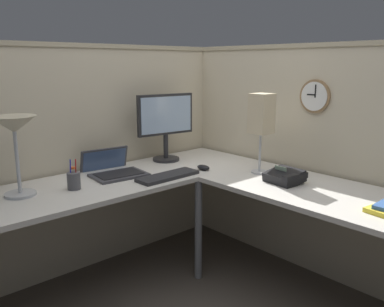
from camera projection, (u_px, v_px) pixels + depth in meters
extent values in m
plane|color=#4C443D|center=(197.00, 295.00, 2.59)|extent=(6.80, 6.80, 0.00)
cube|color=beige|center=(74.00, 163.00, 2.81)|extent=(2.57, 0.10, 1.55)
cube|color=tan|center=(66.00, 45.00, 2.64)|extent=(2.57, 0.12, 0.03)
cube|color=beige|center=(316.00, 163.00, 2.80)|extent=(0.10, 2.37, 1.55)
cube|color=tan|center=(324.00, 45.00, 2.63)|extent=(0.12, 2.37, 0.03)
cube|color=beige|center=(102.00, 184.00, 2.53)|extent=(2.35, 0.66, 0.03)
cube|color=beige|center=(330.00, 195.00, 2.30)|extent=(0.66, 1.49, 0.03)
cylinder|color=slate|center=(198.00, 230.00, 2.73)|extent=(0.05, 0.05, 0.70)
cylinder|color=#232326|center=(166.00, 159.00, 3.07)|extent=(0.20, 0.20, 0.02)
cylinder|color=#232326|center=(166.00, 146.00, 3.05)|extent=(0.04, 0.04, 0.20)
cube|color=#232326|center=(165.00, 114.00, 3.00)|extent=(0.46, 0.09, 0.30)
cube|color=#99B2D1|center=(167.00, 115.00, 2.98)|extent=(0.42, 0.06, 0.26)
cube|color=#38383D|center=(119.00, 175.00, 2.64)|extent=(0.36, 0.27, 0.02)
cube|color=black|center=(119.00, 174.00, 2.64)|extent=(0.31, 0.21, 0.00)
cube|color=#38383D|center=(104.00, 163.00, 2.81)|extent=(0.35, 0.10, 0.22)
cube|color=#384C72|center=(104.00, 163.00, 2.80)|extent=(0.31, 0.08, 0.18)
cube|color=#232326|center=(168.00, 176.00, 2.61)|extent=(0.43, 0.15, 0.02)
ellipsoid|color=black|center=(203.00, 167.00, 2.80)|extent=(0.06, 0.10, 0.03)
cylinder|color=#B7BABF|center=(21.00, 194.00, 2.26)|extent=(0.17, 0.17, 0.02)
cylinder|color=#B7BABF|center=(17.00, 161.00, 2.21)|extent=(0.02, 0.02, 0.38)
cone|color=#B2A88C|center=(14.00, 124.00, 2.17)|extent=(0.24, 0.24, 0.09)
cylinder|color=#4C4C51|center=(74.00, 181.00, 2.36)|extent=(0.08, 0.08, 0.10)
cylinder|color=#1E1EB2|center=(70.00, 170.00, 2.34)|extent=(0.01, 0.02, 0.13)
cylinder|color=#B21E1E|center=(76.00, 170.00, 2.35)|extent=(0.01, 0.02, 0.13)
cylinder|color=#D8591E|center=(72.00, 168.00, 2.36)|extent=(0.03, 0.03, 0.01)
cube|color=black|center=(284.00, 177.00, 2.50)|extent=(0.21, 0.22, 0.10)
cube|color=#8CA58C|center=(281.00, 170.00, 2.51)|extent=(0.02, 0.09, 0.04)
cube|color=black|center=(295.00, 177.00, 2.43)|extent=(0.19, 0.06, 0.04)
cylinder|color=#B7BABF|center=(259.00, 172.00, 2.72)|extent=(0.11, 0.11, 0.01)
cylinder|color=#B7BABF|center=(260.00, 153.00, 2.69)|extent=(0.02, 0.02, 0.27)
cube|color=beige|center=(261.00, 114.00, 2.64)|extent=(0.13, 0.13, 0.26)
cylinder|color=olive|center=(315.00, 96.00, 2.67)|extent=(0.03, 0.22, 0.22)
cylinder|color=white|center=(314.00, 96.00, 2.66)|extent=(0.00, 0.19, 0.19)
cube|color=black|center=(311.00, 95.00, 2.67)|extent=(0.00, 0.06, 0.01)
cube|color=black|center=(315.00, 91.00, 2.64)|extent=(0.00, 0.01, 0.08)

